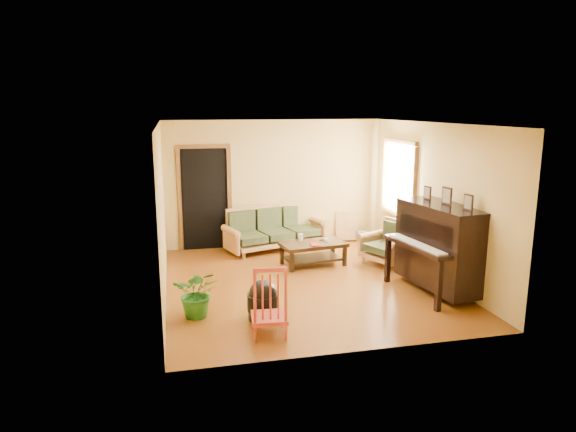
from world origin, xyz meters
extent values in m
plane|color=#5F2F0C|center=(0.00, 0.00, 0.00)|extent=(5.00, 5.00, 0.00)
cube|color=black|center=(-1.45, 2.48, 1.02)|extent=(1.08, 0.16, 2.05)
cube|color=white|center=(2.21, 1.30, 1.50)|extent=(0.12, 1.36, 1.46)
cube|color=#A6703C|center=(-0.09, 2.09, 0.43)|extent=(2.18, 1.40, 0.87)
cube|color=black|center=(0.39, 0.91, 0.21)|extent=(1.24, 0.79, 0.42)
cube|color=#A6703C|center=(1.70, 0.65, 0.41)|extent=(1.03, 1.05, 0.81)
cube|color=black|center=(1.95, -0.85, 0.70)|extent=(1.14, 1.69, 1.39)
cylinder|color=black|center=(-0.95, -1.31, 0.21)|extent=(0.50, 0.50, 0.41)
cube|color=maroon|center=(-0.96, -1.81, 0.48)|extent=(0.49, 0.53, 0.95)
cube|color=#B68E3C|center=(1.57, 2.42, 0.33)|extent=(0.51, 0.19, 0.67)
cylinder|color=#345A9E|center=(1.85, 2.28, 0.12)|extent=(0.21, 0.21, 0.24)
imported|color=#1F5D1A|center=(-1.81, -1.03, 0.35)|extent=(0.74, 0.67, 0.70)
imported|color=maroon|center=(0.29, 0.74, 0.44)|extent=(0.20, 0.25, 0.02)
cylinder|color=silver|center=(0.20, 1.10, 0.49)|extent=(0.09, 0.09, 0.13)
cylinder|color=white|center=(0.65, 0.95, 0.45)|extent=(0.10, 0.10, 0.06)
cube|color=black|center=(0.62, 1.02, 0.43)|extent=(0.17, 0.07, 0.02)
camera|label=1|loc=(-2.08, -7.81, 2.86)|focal=32.00mm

